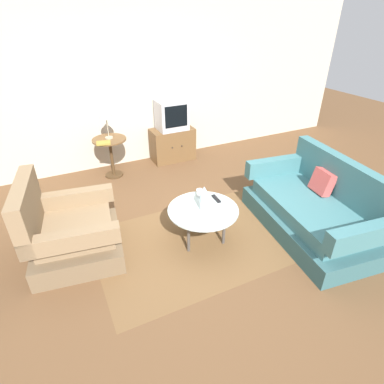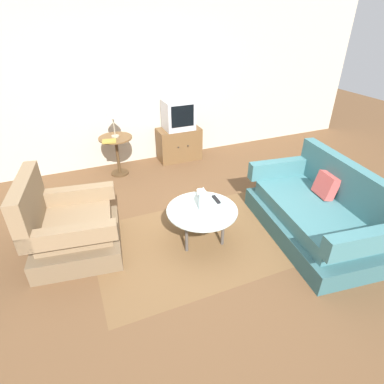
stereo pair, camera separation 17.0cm
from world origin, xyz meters
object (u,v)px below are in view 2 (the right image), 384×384
object	(u,v)px
couch	(317,214)
book	(109,141)
vase	(203,199)
television	(178,115)
tv_remote_dark	(216,199)
coffee_table	(202,212)
table_lamp	(112,113)
side_table	(117,148)
armchair	(69,229)
mug	(200,193)
tv_stand	(179,144)

from	to	relation	value
couch	book	world-z (taller)	couch
vase	book	size ratio (longest dim) A/B	1.26
television	tv_remote_dark	distance (m)	2.27
coffee_table	table_lamp	bearing A→B (deg)	104.16
television	vase	bearing A→B (deg)	-104.10
television	book	world-z (taller)	television
side_table	vase	size ratio (longest dim) A/B	2.23
couch	book	size ratio (longest dim) A/B	7.98
armchair	couch	size ratio (longest dim) A/B	0.57
side_table	mug	xyz separation A→B (m)	(0.66, -1.87, 0.02)
armchair	side_table	xyz separation A→B (m)	(0.87, 1.75, 0.16)
couch	table_lamp	bearing A→B (deg)	43.52
armchair	mug	size ratio (longest dim) A/B	8.54
television	book	distance (m)	1.33
coffee_table	table_lamp	distance (m)	2.33
tv_stand	mug	world-z (taller)	tv_stand
side_table	tv_remote_dark	distance (m)	2.18
television	book	size ratio (longest dim) A/B	2.17
tv_remote_dark	television	bearing A→B (deg)	-6.37
coffee_table	television	xyz separation A→B (m)	(0.60, 2.33, 0.42)
coffee_table	mug	distance (m)	0.31
armchair	table_lamp	size ratio (longest dim) A/B	2.25
mug	tv_stand	bearing A→B (deg)	76.48
mug	table_lamp	bearing A→B (deg)	108.97
table_lamp	couch	bearing A→B (deg)	-53.97
couch	mug	bearing A→B (deg)	68.17
tv_stand	book	distance (m)	1.37
coffee_table	television	size ratio (longest dim) A/B	1.61
tv_stand	television	xyz separation A→B (m)	(0.00, -0.00, 0.54)
coffee_table	table_lamp	world-z (taller)	table_lamp
couch	tv_stand	xyz separation A→B (m)	(-0.73, 2.74, -0.00)
side_table	book	distance (m)	0.29
tv_remote_dark	book	bearing A→B (deg)	29.04
tv_stand	vase	distance (m)	2.42
tv_stand	book	size ratio (longest dim) A/B	3.29
couch	tv_stand	bearing A→B (deg)	22.46
armchair	tv_stand	size ratio (longest dim) A/B	1.39
television	mug	size ratio (longest dim) A/B	4.05
television	table_lamp	world-z (taller)	table_lamp
couch	coffee_table	xyz separation A→B (m)	(-1.33, 0.41, 0.12)
table_lamp	vase	size ratio (longest dim) A/B	1.62
book	tv_remote_dark	bearing A→B (deg)	-52.91
armchair	tv_remote_dark	distance (m)	1.70
tv_stand	vase	xyz separation A→B (m)	(-0.59, -2.33, 0.30)
tv_stand	table_lamp	distance (m)	1.37
armchair	couch	world-z (taller)	armchair
mug	tv_remote_dark	xyz separation A→B (m)	(0.14, -0.16, -0.03)
table_lamp	tv_remote_dark	world-z (taller)	table_lamp
side_table	table_lamp	xyz separation A→B (m)	(0.01, 0.02, 0.56)
couch	tv_remote_dark	distance (m)	1.22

